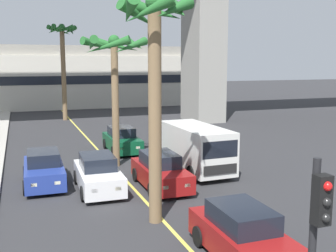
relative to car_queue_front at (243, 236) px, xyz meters
The scene contains 11 objects.
lane_stripe_center 13.12m from the car_queue_front, 95.09° to the left, with size 0.14×56.00×0.01m, color #DBCC4C.
pier_building_backdrop 43.77m from the car_queue_front, 91.53° to the left, with size 37.30×8.04×7.56m.
car_queue_front is the anchor object (origin of this frame).
car_queue_second 8.34m from the car_queue_front, 108.68° to the left, with size 1.92×4.14×1.56m.
car_queue_third 15.27m from the car_queue_front, 89.29° to the left, with size 1.84×4.10×1.56m.
car_queue_fourth 7.37m from the car_queue_front, 89.61° to the left, with size 1.87×4.12×1.56m.
car_queue_fifth 10.72m from the car_queue_front, 117.08° to the left, with size 1.90×4.13×1.56m.
delivery_van 9.70m from the car_queue_front, 74.11° to the left, with size 2.27×5.30×2.36m.
palm_tree_near_median 31.70m from the car_queue_front, 92.97° to the left, with size 2.88×2.89×9.17m.
palm_tree_mid_median 6.37m from the car_queue_front, 111.87° to the left, with size 2.51×2.65×7.85m.
palm_tree_far_median 12.89m from the car_queue_front, 94.66° to the left, with size 3.44×3.57×7.01m.
Camera 1 is at (-4.61, 1.36, 5.60)m, focal length 43.83 mm.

